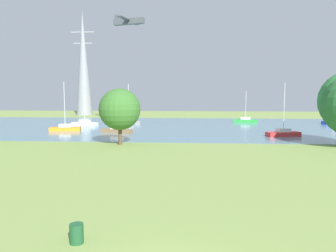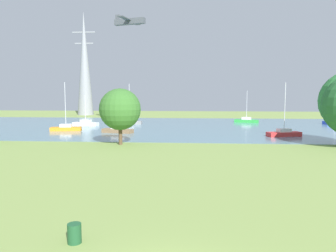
{
  "view_description": "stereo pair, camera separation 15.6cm",
  "coord_description": "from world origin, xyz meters",
  "px_view_note": "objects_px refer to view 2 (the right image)",
  "views": [
    {
      "loc": [
        0.65,
        -9.52,
        6.02
      ],
      "look_at": [
        -1.62,
        21.86,
        2.88
      ],
      "focal_mm": 35.05,
      "sensor_mm": 36.0,
      "label": 1
    },
    {
      "loc": [
        0.81,
        -9.51,
        6.02
      ],
      "look_at": [
        -1.62,
        21.86,
        2.88
      ],
      "focal_mm": 35.05,
      "sensor_mm": 36.0,
      "label": 2
    }
  ],
  "objects_px": {
    "tree_east_far": "(120,109)",
    "light_aircraft": "(129,21)",
    "sailboat_brown": "(118,130)",
    "electricity_pylon": "(85,64)",
    "sailboat_red": "(284,133)",
    "sailboat_white": "(86,123)",
    "litter_bin": "(74,233)",
    "sailboat_gray": "(130,122)",
    "sailboat_orange": "(66,128)",
    "sailboat_blue": "(335,122)",
    "sailboat_green": "(246,120)"
  },
  "relations": [
    {
      "from": "tree_east_far",
      "to": "light_aircraft",
      "type": "distance_m",
      "value": 32.65
    },
    {
      "from": "sailboat_brown",
      "to": "electricity_pylon",
      "type": "relative_size",
      "value": 0.2
    },
    {
      "from": "sailboat_brown",
      "to": "light_aircraft",
      "type": "bearing_deg",
      "value": 94.13
    },
    {
      "from": "sailboat_red",
      "to": "sailboat_white",
      "type": "bearing_deg",
      "value": 158.65
    },
    {
      "from": "litter_bin",
      "to": "sailboat_white",
      "type": "bearing_deg",
      "value": 107.99
    },
    {
      "from": "sailboat_gray",
      "to": "light_aircraft",
      "type": "bearing_deg",
      "value": 96.44
    },
    {
      "from": "litter_bin",
      "to": "light_aircraft",
      "type": "xyz_separation_m",
      "value": [
        -8.01,
        53.39,
        19.82
      ]
    },
    {
      "from": "sailboat_orange",
      "to": "tree_east_far",
      "type": "relative_size",
      "value": 1.18
    },
    {
      "from": "sailboat_red",
      "to": "sailboat_white",
      "type": "xyz_separation_m",
      "value": [
        -32.8,
        12.82,
        -0.02
      ]
    },
    {
      "from": "litter_bin",
      "to": "sailboat_red",
      "type": "xyz_separation_m",
      "value": [
        17.46,
        34.4,
        0.07
      ]
    },
    {
      "from": "sailboat_red",
      "to": "sailboat_blue",
      "type": "xyz_separation_m",
      "value": [
        15.05,
        19.54,
        -0.02
      ]
    },
    {
      "from": "sailboat_white",
      "to": "electricity_pylon",
      "type": "relative_size",
      "value": 0.2
    },
    {
      "from": "sailboat_brown",
      "to": "sailboat_gray",
      "type": "distance_m",
      "value": 14.17
    },
    {
      "from": "electricity_pylon",
      "to": "sailboat_orange",
      "type": "bearing_deg",
      "value": -75.98
    },
    {
      "from": "litter_bin",
      "to": "sailboat_gray",
      "type": "distance_m",
      "value": 51.37
    },
    {
      "from": "sailboat_white",
      "to": "tree_east_far",
      "type": "relative_size",
      "value": 0.85
    },
    {
      "from": "sailboat_white",
      "to": "sailboat_blue",
      "type": "xyz_separation_m",
      "value": [
        47.85,
        6.72,
        0.0
      ]
    },
    {
      "from": "electricity_pylon",
      "to": "light_aircraft",
      "type": "relative_size",
      "value": 3.38
    },
    {
      "from": "tree_east_far",
      "to": "sailboat_blue",
      "type": "bearing_deg",
      "value": 38.28
    },
    {
      "from": "sailboat_orange",
      "to": "sailboat_brown",
      "type": "relative_size",
      "value": 1.35
    },
    {
      "from": "sailboat_brown",
      "to": "electricity_pylon",
      "type": "height_order",
      "value": "electricity_pylon"
    },
    {
      "from": "sailboat_blue",
      "to": "tree_east_far",
      "type": "relative_size",
      "value": 0.91
    },
    {
      "from": "sailboat_orange",
      "to": "sailboat_red",
      "type": "height_order",
      "value": "sailboat_orange"
    },
    {
      "from": "sailboat_gray",
      "to": "electricity_pylon",
      "type": "bearing_deg",
      "value": 123.59
    },
    {
      "from": "sailboat_white",
      "to": "sailboat_gray",
      "type": "distance_m",
      "value": 8.42
    },
    {
      "from": "sailboat_brown",
      "to": "electricity_pylon",
      "type": "distance_m",
      "value": 46.83
    },
    {
      "from": "sailboat_green",
      "to": "litter_bin",
      "type": "bearing_deg",
      "value": -105.62
    },
    {
      "from": "litter_bin",
      "to": "light_aircraft",
      "type": "distance_m",
      "value": 57.51
    },
    {
      "from": "sailboat_green",
      "to": "sailboat_white",
      "type": "bearing_deg",
      "value": -163.79
    },
    {
      "from": "sailboat_gray",
      "to": "tree_east_far",
      "type": "relative_size",
      "value": 1.19
    },
    {
      "from": "sailboat_white",
      "to": "sailboat_gray",
      "type": "bearing_deg",
      "value": 25.14
    },
    {
      "from": "sailboat_orange",
      "to": "sailboat_red",
      "type": "distance_m",
      "value": 33.43
    },
    {
      "from": "litter_bin",
      "to": "light_aircraft",
      "type": "relative_size",
      "value": 0.1
    },
    {
      "from": "sailboat_gray",
      "to": "sailboat_red",
      "type": "bearing_deg",
      "value": -33.08
    },
    {
      "from": "sailboat_orange",
      "to": "light_aircraft",
      "type": "xyz_separation_m",
      "value": [
        7.69,
        14.75,
        19.75
      ]
    },
    {
      "from": "sailboat_red",
      "to": "sailboat_blue",
      "type": "height_order",
      "value": "sailboat_red"
    },
    {
      "from": "sailboat_blue",
      "to": "sailboat_gray",
      "type": "height_order",
      "value": "sailboat_gray"
    },
    {
      "from": "sailboat_orange",
      "to": "sailboat_blue",
      "type": "bearing_deg",
      "value": 17.6
    },
    {
      "from": "sailboat_red",
      "to": "sailboat_gray",
      "type": "height_order",
      "value": "sailboat_gray"
    },
    {
      "from": "sailboat_white",
      "to": "electricity_pylon",
      "type": "height_order",
      "value": "electricity_pylon"
    },
    {
      "from": "sailboat_white",
      "to": "sailboat_blue",
      "type": "distance_m",
      "value": 48.32
    },
    {
      "from": "light_aircraft",
      "to": "tree_east_far",
      "type": "bearing_deg",
      "value": -81.46
    },
    {
      "from": "sailboat_red",
      "to": "sailboat_blue",
      "type": "relative_size",
      "value": 1.25
    },
    {
      "from": "sailboat_red",
      "to": "sailboat_blue",
      "type": "bearing_deg",
      "value": 52.4
    },
    {
      "from": "sailboat_orange",
      "to": "sailboat_white",
      "type": "bearing_deg",
      "value": 87.57
    },
    {
      "from": "sailboat_white",
      "to": "sailboat_red",
      "type": "bearing_deg",
      "value": -21.35
    },
    {
      "from": "sailboat_gray",
      "to": "electricity_pylon",
      "type": "xyz_separation_m",
      "value": [
        -17.66,
        26.59,
        13.73
      ]
    },
    {
      "from": "electricity_pylon",
      "to": "sailboat_brown",
      "type": "bearing_deg",
      "value": -65.49
    },
    {
      "from": "sailboat_blue",
      "to": "light_aircraft",
      "type": "distance_m",
      "value": 45.09
    },
    {
      "from": "sailboat_orange",
      "to": "electricity_pylon",
      "type": "bearing_deg",
      "value": 104.02
    }
  ]
}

